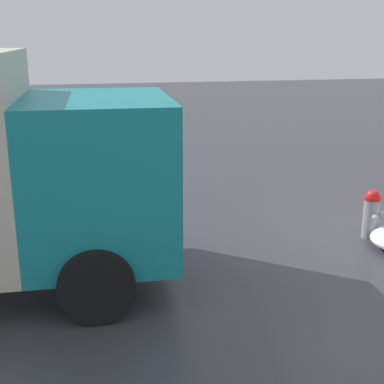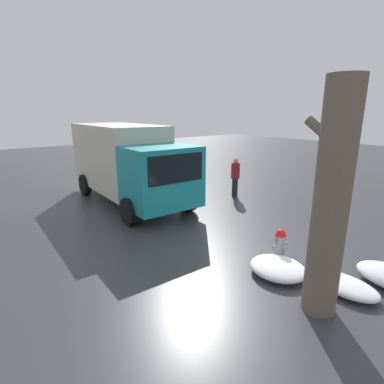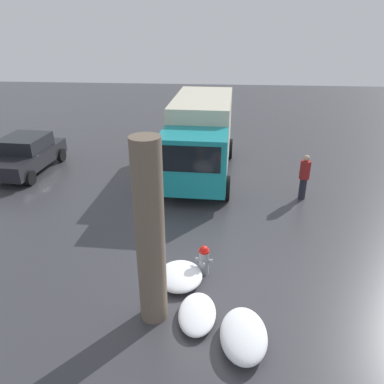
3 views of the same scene
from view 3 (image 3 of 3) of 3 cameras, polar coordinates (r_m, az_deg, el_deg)
name	(u,v)px [view 3 (image 3 of 3)]	position (r m, az deg, el deg)	size (l,w,h in m)	color
ground_plane	(204,273)	(9.99, 1.81, -12.20)	(60.00, 60.00, 0.00)	#38383D
fire_hydrant	(204,259)	(9.74, 1.84, -10.24)	(0.36, 0.46, 0.82)	gray
tree_trunk	(150,235)	(7.60, -6.40, -6.57)	(0.91, 0.60, 4.14)	#6B5B4C
delivery_truck	(201,135)	(15.57, 1.35, 8.72)	(6.86, 2.80, 3.05)	teal
pedestrian	(304,175)	(13.97, 16.74, 2.45)	(0.37, 0.37, 1.68)	#23232D
parked_car	(25,154)	(17.51, -24.11, 5.30)	(4.09, 2.27, 1.49)	black
snow_pile_by_hydrant	(244,335)	(8.19, 7.87, -20.78)	(1.54, 0.97, 0.40)	white
snow_pile_curbside	(180,276)	(9.62, -1.89, -12.68)	(1.29, 1.14, 0.32)	white
snow_pile_by_tree	(197,314)	(8.67, 0.79, -18.05)	(1.36, 0.83, 0.25)	white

